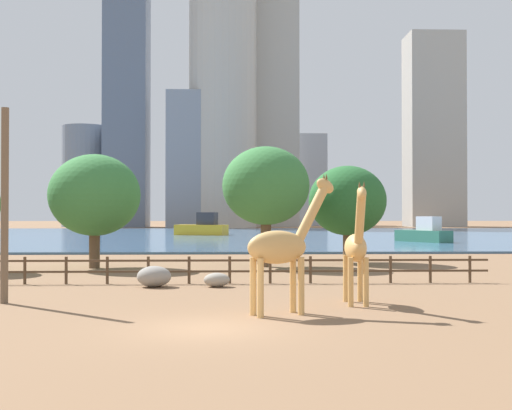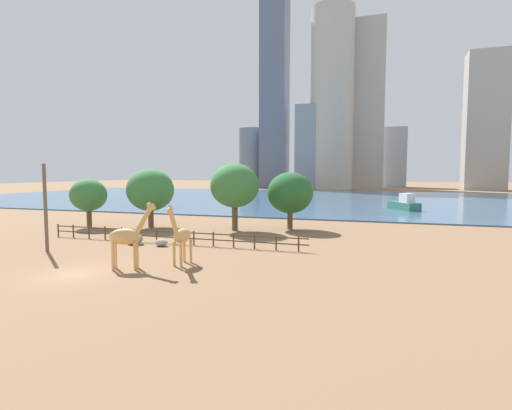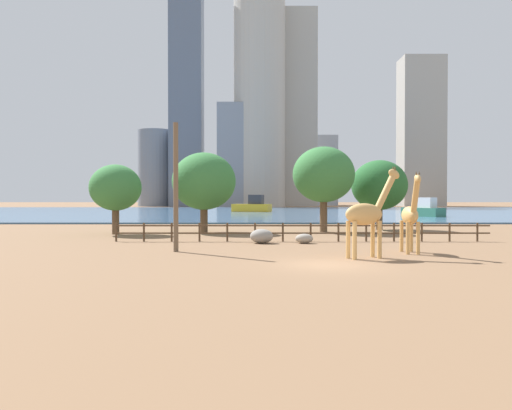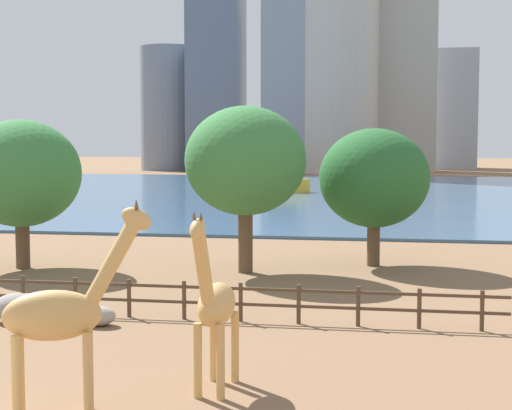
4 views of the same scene
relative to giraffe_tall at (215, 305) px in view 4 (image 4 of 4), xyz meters
The scene contains 15 objects.
ground_plane 75.51m from the giraffe_tall, 93.98° to the left, with size 400.00×400.00×0.00m, color brown.
harbor_water 72.52m from the giraffe_tall, 94.15° to the left, with size 180.00×86.00×0.20m, color #3D6084.
giraffe_tall is the anchor object (origin of this frame).
giraffe_companion 3.63m from the giraffe_tall, 142.45° to the right, with size 3.26×1.76×4.71m.
boulder_near_fence 10.20m from the giraffe_tall, 143.69° to the left, with size 1.56×1.28×0.96m, color gray.
boulder_by_pole 8.10m from the giraffe_tall, 131.78° to the left, with size 1.19×0.86×0.65m, color gray.
enclosure_fence 9.20m from the giraffe_tall, 126.67° to the left, with size 26.12×0.14×1.30m.
tree_center_broad 21.02m from the giraffe_tall, 128.69° to the left, with size 5.58×5.58×7.00m.
tree_right_tall 20.27m from the giraffe_tall, 80.84° to the left, with size 5.26×5.26×6.60m.
tree_left_small 17.36m from the giraffe_tall, 98.35° to the left, with size 5.50×5.50×7.58m.
boat_sailboat 72.00m from the giraffe_tall, 97.32° to the left, with size 8.10×5.15×3.35m.
skyline_block_central 163.25m from the giraffe_tall, 84.54° to the left, with size 12.03×15.10×25.85m, color #939EAD.
skyline_tower_glass 134.47m from the giraffe_tall, 97.10° to the left, with size 8.42×9.36×32.80m, color gray.
skyline_tower_short 147.87m from the giraffe_tall, 106.70° to the left, with size 11.93×11.93×25.59m, color slate.
skyline_block_wide 148.48m from the giraffe_tall, 87.58° to the left, with size 12.13×9.92×67.03m, color #ADA89E.
Camera 4 is at (9.39, -13.15, 5.96)m, focal length 55.00 mm.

